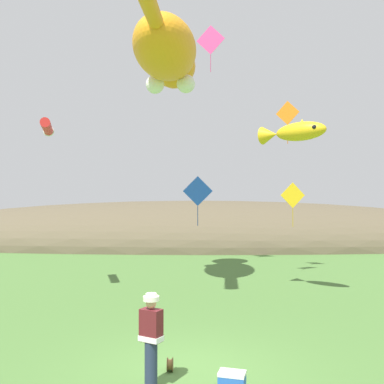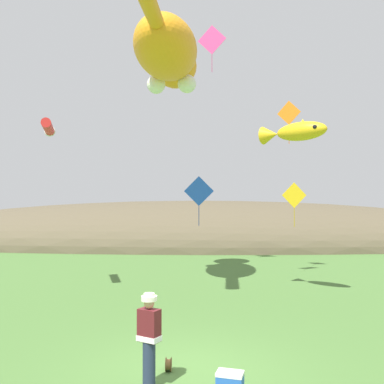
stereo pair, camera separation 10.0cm
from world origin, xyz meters
name	(u,v)px [view 2 (the right image)]	position (x,y,z in m)	size (l,w,h in m)	color
ground_plane	(187,372)	(0.00, 0.00, 0.00)	(120.00, 120.00, 0.00)	#477033
distant_hill_ridge	(198,243)	(0.00, 26.37, 0.00)	(54.18, 15.05, 7.05)	brown
festival_attendant	(149,337)	(-0.69, -0.78, 0.95)	(0.49, 0.43, 1.77)	#232D47
kite_spool	(169,364)	(-0.39, 0.05, 0.14)	(0.12, 0.28, 0.28)	olive
picnic_cooler	(230,382)	(0.81, -0.87, 0.18)	(0.56, 0.44, 0.36)	blue
kite_giant_cat	(168,55)	(-1.10, 8.83, 9.60)	(2.77, 8.82, 2.67)	orange
kite_fish_windsock	(294,132)	(3.60, 6.50, 5.98)	(2.37, 2.14, 0.77)	gold
kite_tube_streamer	(48,127)	(-5.57, 7.28, 6.32)	(0.94, 2.05, 0.44)	red
kite_diamond_blue	(199,191)	(0.16, 10.67, 3.94)	(1.37, 0.07, 2.27)	blue
kite_diamond_pink	(212,40)	(0.80, 12.57, 11.62)	(1.43, 0.43, 2.38)	#E53F8C
kite_diamond_orange	(289,113)	(4.42, 11.43, 7.66)	(1.00, 0.59, 2.05)	orange
kite_diamond_gold	(294,196)	(4.72, 11.76, 3.76)	(1.22, 0.25, 2.14)	yellow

